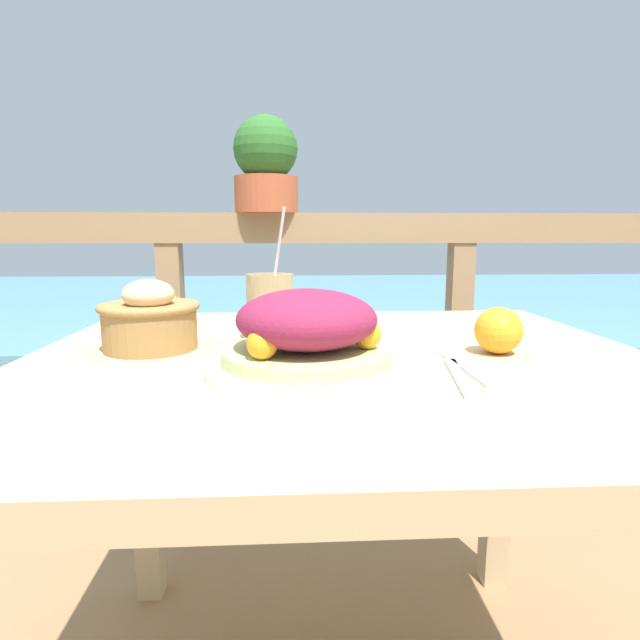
{
  "coord_description": "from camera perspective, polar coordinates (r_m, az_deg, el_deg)",
  "views": [
    {
      "loc": [
        -0.08,
        -0.79,
        0.92
      ],
      "look_at": [
        -0.04,
        -0.02,
        0.78
      ],
      "focal_mm": 28.0,
      "sensor_mm": 36.0,
      "label": 1
    }
  ],
  "objects": [
    {
      "name": "knife",
      "position": [
        0.75,
        16.25,
        -5.21
      ],
      "size": [
        0.02,
        0.18,
        0.0
      ],
      "color": "silver",
      "rests_on": "patio_table"
    },
    {
      "name": "patio_table",
      "position": [
        0.85,
        2.35,
        -10.3
      ],
      "size": [
        1.02,
        0.89,
        0.72
      ],
      "color": "tan",
      "rests_on": "ground_plane"
    },
    {
      "name": "railing_fence",
      "position": [
        1.57,
        -0.27,
        2.16
      ],
      "size": [
        2.8,
        0.08,
        0.98
      ],
      "color": "#937551",
      "rests_on": "ground_plane"
    },
    {
      "name": "orange_near_basket",
      "position": [
        1.17,
        -17.5,
        1.59
      ],
      "size": [
        0.07,
        0.07,
        0.07
      ],
      "color": "orange",
      "rests_on": "patio_table"
    },
    {
      "name": "fork",
      "position": [
        0.7,
        15.61,
        -6.24
      ],
      "size": [
        0.05,
        0.18,
        0.0
      ],
      "color": "silver",
      "rests_on": "patio_table"
    },
    {
      "name": "salad_plate",
      "position": [
        0.68,
        -1.55,
        -2.16
      ],
      "size": [
        0.27,
        0.27,
        0.12
      ],
      "color": "white",
      "rests_on": "patio_table"
    },
    {
      "name": "potted_plant",
      "position": [
        1.57,
        -6.22,
        17.16
      ],
      "size": [
        0.19,
        0.19,
        0.28
      ],
      "color": "#A34C2D",
      "rests_on": "railing_fence"
    },
    {
      "name": "bread_basket",
      "position": [
        0.89,
        -18.87,
        0.06
      ],
      "size": [
        0.17,
        0.17,
        0.12
      ],
      "color": "olive",
      "rests_on": "patio_table"
    },
    {
      "name": "drink_glass",
      "position": [
        0.9,
        -5.72,
        1.4
      ],
      "size": [
        0.09,
        0.09,
        0.24
      ],
      "color": "tan",
      "rests_on": "patio_table"
    },
    {
      "name": "sea_backdrop",
      "position": [
        4.12,
        -1.98,
        -0.08
      ],
      "size": [
        12.0,
        4.0,
        0.42
      ],
      "color": "#568EA8",
      "rests_on": "ground_plane"
    },
    {
      "name": "orange_near_glass",
      "position": [
        0.86,
        19.72,
        -1.14
      ],
      "size": [
        0.08,
        0.08,
        0.08
      ],
      "color": "orange",
      "rests_on": "patio_table"
    }
  ]
}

